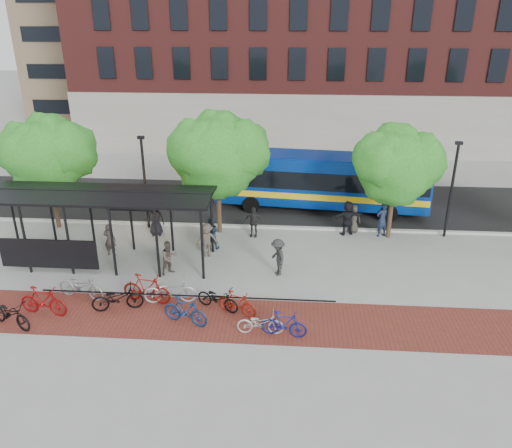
# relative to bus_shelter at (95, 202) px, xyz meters

# --- Properties ---
(ground) EXTENTS (160.00, 160.00, 0.00)m
(ground) POSITION_rel_bus_shelter_xyz_m (8.13, 0.48, -3.00)
(ground) COLOR #9E9E99
(ground) RESTS_ON ground
(asphalt_street) EXTENTS (160.00, 8.00, 0.01)m
(asphalt_street) POSITION_rel_bus_shelter_xyz_m (8.13, 8.48, -2.99)
(asphalt_street) COLOR black
(asphalt_street) RESTS_ON ground
(curb) EXTENTS (160.00, 0.25, 0.12)m
(curb) POSITION_rel_bus_shelter_xyz_m (8.13, 4.48, -2.94)
(curb) COLOR #B7B7B2
(curb) RESTS_ON ground
(brick_strip) EXTENTS (24.00, 3.00, 0.01)m
(brick_strip) POSITION_rel_bus_shelter_xyz_m (6.13, -4.52, -3.00)
(brick_strip) COLOR maroon
(brick_strip) RESTS_ON ground
(bike_rack_rail) EXTENTS (12.00, 0.05, 0.95)m
(bike_rack_rail) POSITION_rel_bus_shelter_xyz_m (4.83, -3.62, -3.00)
(bike_rack_rail) COLOR black
(bike_rack_rail) RESTS_ON ground
(building_brick) EXTENTS (55.00, 14.00, 20.00)m
(building_brick) POSITION_rel_bus_shelter_xyz_m (18.13, 26.48, 7.00)
(building_brick) COLOR maroon
(building_brick) RESTS_ON ground
(bus_shelter) EXTENTS (10.60, 3.07, 3.60)m
(bus_shelter) POSITION_rel_bus_shelter_xyz_m (0.00, 0.00, 0.00)
(bus_shelter) COLOR black
(bus_shelter) RESTS_ON ground
(tree_a) EXTENTS (4.90, 4.00, 6.18)m
(tree_a) POSITION_rel_bus_shelter_xyz_m (-3.77, 3.83, 1.24)
(tree_a) COLOR #382619
(tree_a) RESTS_ON ground
(tree_b) EXTENTS (5.15, 4.20, 6.47)m
(tree_b) POSITION_rel_bus_shelter_xyz_m (5.23, 3.83, 1.46)
(tree_b) COLOR #382619
(tree_b) RESTS_ON ground
(tree_c) EXTENTS (4.66, 3.80, 5.92)m
(tree_c) POSITION_rel_bus_shelter_xyz_m (14.22, 3.83, 1.06)
(tree_c) COLOR #382619
(tree_c) RESTS_ON ground
(lamp_post_left) EXTENTS (0.35, 0.20, 5.12)m
(lamp_post_left) POSITION_rel_bus_shelter_xyz_m (1.13, 4.08, -0.25)
(lamp_post_left) COLOR black
(lamp_post_left) RESTS_ON ground
(lamp_post_right) EXTENTS (0.35, 0.20, 5.12)m
(lamp_post_right) POSITION_rel_bus_shelter_xyz_m (17.13, 4.08, -0.25)
(lamp_post_right) COLOR black
(lamp_post_right) RESTS_ON ground
(bus) EXTENTS (12.59, 3.98, 3.34)m
(bus) POSITION_rel_bus_shelter_xyz_m (10.69, 7.64, -1.08)
(bus) COLOR navy
(bus) RESTS_ON ground
(bike_0) EXTENTS (2.19, 1.47, 1.09)m
(bike_0) POSITION_rel_bus_shelter_xyz_m (-1.50, -5.54, -2.46)
(bike_0) COLOR black
(bike_0) RESTS_ON ground
(bike_1) EXTENTS (2.08, 0.86, 1.21)m
(bike_1) POSITION_rel_bus_shelter_xyz_m (-0.62, -4.68, -2.39)
(bike_1) COLOR maroon
(bike_1) RESTS_ON ground
(bike_2) EXTENTS (2.23, 1.21, 1.11)m
(bike_2) POSITION_rel_bus_shelter_xyz_m (0.36, -3.36, -2.44)
(bike_2) COLOR gray
(bike_2) RESTS_ON ground
(bike_4) EXTENTS (2.14, 1.22, 1.06)m
(bike_4) POSITION_rel_bus_shelter_xyz_m (2.16, -4.14, -2.47)
(bike_4) COLOR black
(bike_4) RESTS_ON ground
(bike_5) EXTENTS (2.15, 0.95, 1.25)m
(bike_5) POSITION_rel_bus_shelter_xyz_m (3.16, -3.47, -2.37)
(bike_5) COLOR maroon
(bike_5) RESTS_ON ground
(bike_6) EXTENTS (2.24, 1.03, 1.13)m
(bike_6) POSITION_rel_bus_shelter_xyz_m (4.13, -3.45, -2.43)
(bike_6) COLOR #B1B1B4
(bike_6) RESTS_ON ground
(bike_7) EXTENTS (1.95, 1.11, 1.13)m
(bike_7) POSITION_rel_bus_shelter_xyz_m (5.05, -4.89, -2.44)
(bike_7) COLOR navy
(bike_7) RESTS_ON ground
(bike_8) EXTENTS (1.97, 1.34, 0.98)m
(bike_8) POSITION_rel_bus_shelter_xyz_m (6.13, -3.79, -2.51)
(bike_8) COLOR black
(bike_8) RESTS_ON ground
(bike_9) EXTENTS (1.74, 1.11, 1.01)m
(bike_9) POSITION_rel_bus_shelter_xyz_m (6.94, -4.12, -2.49)
(bike_9) COLOR #9B1B0E
(bike_9) RESTS_ON ground
(bike_10) EXTENTS (1.76, 0.64, 0.92)m
(bike_10) POSITION_rel_bus_shelter_xyz_m (7.94, -5.32, -2.54)
(bike_10) COLOR #B6B6B8
(bike_10) RESTS_ON ground
(bike_11) EXTENTS (1.76, 0.72, 1.03)m
(bike_11) POSITION_rel_bus_shelter_xyz_m (8.81, -5.41, -2.48)
(bike_11) COLOR navy
(bike_11) RESTS_ON ground
(pedestrian_0) EXTENTS (1.00, 0.76, 1.84)m
(pedestrian_0) POSITION_rel_bus_shelter_xyz_m (1.81, 3.16, -2.08)
(pedestrian_0) COLOR black
(pedestrian_0) RESTS_ON ground
(pedestrian_1) EXTENTS (0.66, 0.48, 1.68)m
(pedestrian_1) POSITION_rel_bus_shelter_xyz_m (0.23, 0.58, -2.16)
(pedestrian_1) COLOR #38312D
(pedestrian_1) RESTS_ON ground
(pedestrian_2) EXTENTS (0.85, 0.69, 1.65)m
(pedestrian_2) POSITION_rel_bus_shelter_xyz_m (5.01, 1.73, -2.17)
(pedestrian_2) COLOR #1E3247
(pedestrian_2) RESTS_ON ground
(pedestrian_3) EXTENTS (1.24, 0.92, 1.72)m
(pedestrian_3) POSITION_rel_bus_shelter_xyz_m (4.95, 0.84, -2.14)
(pedestrian_3) COLOR #4C4339
(pedestrian_3) RESTS_ON ground
(pedestrian_4) EXTENTS (1.01, 0.51, 1.65)m
(pedestrian_4) POSITION_rel_bus_shelter_xyz_m (7.00, 3.35, -2.17)
(pedestrian_4) COLOR #272727
(pedestrian_4) RESTS_ON ground
(pedestrian_5) EXTENTS (1.83, 1.02, 1.88)m
(pedestrian_5) POSITION_rel_bus_shelter_xyz_m (11.97, 3.98, -2.06)
(pedestrian_5) COLOR black
(pedestrian_5) RESTS_ON ground
(pedestrian_6) EXTENTS (0.79, 0.55, 1.54)m
(pedestrian_6) POSITION_rel_bus_shelter_xyz_m (12.33, 4.28, -2.23)
(pedestrian_6) COLOR #39322D
(pedestrian_6) RESTS_ON ground
(pedestrian_7) EXTENTS (0.81, 0.69, 1.89)m
(pedestrian_7) POSITION_rel_bus_shelter_xyz_m (13.77, 3.86, -2.05)
(pedestrian_7) COLOR #1A243D
(pedestrian_7) RESTS_ON ground
(pedestrian_8) EXTENTS (0.98, 0.97, 1.59)m
(pedestrian_8) POSITION_rel_bus_shelter_xyz_m (3.53, -1.02, -2.20)
(pedestrian_8) COLOR #4F413A
(pedestrian_8) RESTS_ON ground
(pedestrian_9) EXTENTS (1.02, 1.29, 1.74)m
(pedestrian_9) POSITION_rel_bus_shelter_xyz_m (8.42, -0.76, -2.13)
(pedestrian_9) COLOR #2A2A2A
(pedestrian_9) RESTS_ON ground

